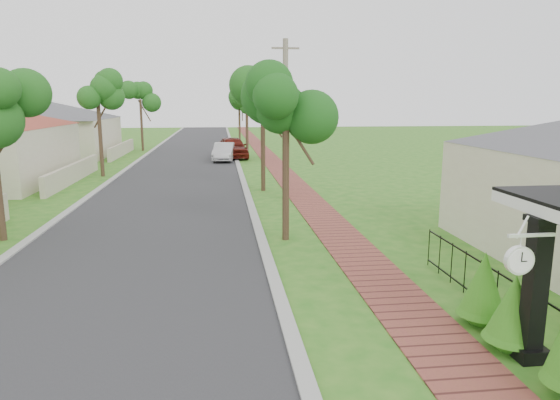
{
  "coord_description": "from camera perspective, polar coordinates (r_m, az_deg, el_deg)",
  "views": [
    {
      "loc": [
        -0.6,
        -8.27,
        4.32
      ],
      "look_at": [
        1.12,
        5.94,
        1.5
      ],
      "focal_mm": 32.0,
      "sensor_mm": 36.0,
      "label": 1
    }
  ],
  "objects": [
    {
      "name": "road",
      "position": [
        28.69,
        -11.63,
        2.25
      ],
      "size": [
        7.0,
        120.0,
        0.02
      ],
      "primitive_type": "cube",
      "color": "#28282B",
      "rests_on": "ground"
    },
    {
      "name": "station_clock",
      "position": [
        8.58,
        25.74,
        -6.02
      ],
      "size": [
        0.78,
        0.13,
        0.65
      ],
      "color": "white",
      "rests_on": "ground"
    },
    {
      "name": "ground",
      "position": [
        9.34,
        -2.54,
        -16.39
      ],
      "size": [
        160.0,
        160.0,
        0.0
      ],
      "primitive_type": "plane",
      "color": "#286C19",
      "rests_on": "ground"
    },
    {
      "name": "street_trees",
      "position": [
        35.18,
        -10.82,
        11.3
      ],
      "size": [
        10.7,
        37.65,
        5.89
      ],
      "color": "#382619",
      "rests_on": "ground"
    },
    {
      "name": "kerb_left",
      "position": [
        29.23,
        -18.78,
        2.05
      ],
      "size": [
        0.3,
        120.0,
        0.1
      ],
      "primitive_type": "cube",
      "color": "#9E9E99",
      "rests_on": "ground"
    },
    {
      "name": "parked_car_white",
      "position": [
        37.47,
        -6.41,
        5.47
      ],
      "size": [
        1.83,
        4.16,
        1.33
      ],
      "primitive_type": "imported",
      "rotation": [
        0.0,
        0.0,
        -0.11
      ],
      "color": "#BCBCBE",
      "rests_on": "ground"
    },
    {
      "name": "parked_car_red",
      "position": [
        39.34,
        -5.45,
        6.0
      ],
      "size": [
        2.57,
        5.07,
        1.65
      ],
      "primitive_type": "imported",
      "rotation": [
        0.0,
        0.0,
        0.13
      ],
      "color": "#59140D",
      "rests_on": "ground"
    },
    {
      "name": "kerb_right",
      "position": [
        28.62,
        -4.32,
        2.43
      ],
      "size": [
        0.3,
        120.0,
        0.1
      ],
      "primitive_type": "cube",
      "color": "#9E9E99",
      "rests_on": "ground"
    },
    {
      "name": "picket_fence",
      "position": [
        10.62,
        25.35,
        -10.85
      ],
      "size": [
        0.03,
        8.02,
        1.0
      ],
      "color": "black",
      "rests_on": "ground"
    },
    {
      "name": "utility_pole",
      "position": [
        22.21,
        0.61,
        9.16
      ],
      "size": [
        1.2,
        0.24,
        6.98
      ],
      "color": "gray",
      "rests_on": "ground"
    },
    {
      "name": "far_house_grey",
      "position": [
        44.69,
        -25.89,
        7.5
      ],
      "size": [
        15.56,
        15.56,
        4.6
      ],
      "color": "beige",
      "rests_on": "ground"
    },
    {
      "name": "hedge_row",
      "position": [
        9.25,
        27.62,
        -12.68
      ],
      "size": [
        0.87,
        4.6,
        2.02
      ],
      "color": "#1D6C15",
      "rests_on": "ground"
    },
    {
      "name": "near_tree",
      "position": [
        15.4,
        0.68,
        10.93
      ],
      "size": [
        2.09,
        2.09,
        5.35
      ],
      "color": "#382619",
      "rests_on": "ground"
    },
    {
      "name": "sidewalk",
      "position": [
        28.85,
        0.85,
        2.53
      ],
      "size": [
        1.5,
        120.0,
        0.03
      ],
      "primitive_type": "cube",
      "color": "brown",
      "rests_on": "ground"
    },
    {
      "name": "porch_post",
      "position": [
        9.46,
        27.06,
        -9.88
      ],
      "size": [
        0.48,
        0.48,
        2.52
      ],
      "color": "black",
      "rests_on": "ground"
    }
  ]
}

